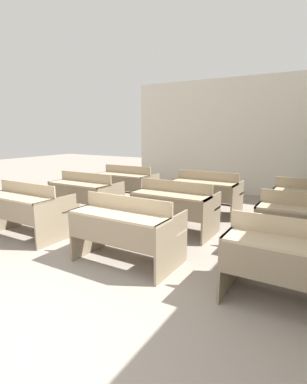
{
  "coord_description": "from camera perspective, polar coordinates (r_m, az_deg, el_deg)",
  "views": [
    {
      "loc": [
        2.08,
        -1.22,
        1.67
      ],
      "look_at": [
        -0.24,
        2.69,
        0.74
      ],
      "focal_mm": 28.0,
      "sensor_mm": 36.0,
      "label": 1
    }
  ],
  "objects": [
    {
      "name": "bench_second_center",
      "position": [
        4.97,
        4.01,
        -2.47
      ],
      "size": [
        1.29,
        0.8,
        0.87
      ],
      "color": "#796952",
      "rests_on": "ground_plane"
    },
    {
      "name": "bench_third_left",
      "position": [
        7.14,
        -5.1,
        1.81
      ],
      "size": [
        1.29,
        0.8,
        0.87
      ],
      "color": "#7C6D56",
      "rests_on": "ground_plane"
    },
    {
      "name": "bench_front_right",
      "position": [
        3.2,
        25.54,
        -11.65
      ],
      "size": [
        1.29,
        0.8,
        0.87
      ],
      "color": "#7F7059",
      "rests_on": "ground_plane"
    },
    {
      "name": "bench_front_left",
      "position": [
        5.2,
        -22.95,
        -2.74
      ],
      "size": [
        1.29,
        0.8,
        0.87
      ],
      "color": "#81725B",
      "rests_on": "ground_plane"
    },
    {
      "name": "bench_second_left",
      "position": [
        6.09,
        -12.89,
        -0.12
      ],
      "size": [
        1.29,
        0.8,
        0.87
      ],
      "color": "#7E6E57",
      "rests_on": "ground_plane"
    },
    {
      "name": "wall_back",
      "position": [
        8.31,
        16.49,
        10.03
      ],
      "size": [
        6.26,
        0.06,
        3.04
      ],
      "color": "beige",
      "rests_on": "ground_plane"
    },
    {
      "name": "bench_third_center",
      "position": [
        6.19,
        10.02,
        0.19
      ],
      "size": [
        1.29,
        0.8,
        0.87
      ],
      "color": "#7A6A53",
      "rests_on": "ground_plane"
    },
    {
      "name": "ground_plane",
      "position": [
        2.93,
        -25.94,
        -24.48
      ],
      "size": [
        30.0,
        30.0,
        0.0
      ],
      "primitive_type": "plane",
      "color": "gray"
    },
    {
      "name": "bench_front_center",
      "position": [
        3.84,
        -5.18,
        -6.72
      ],
      "size": [
        1.29,
        0.8,
        0.87
      ],
      "color": "#7F7059",
      "rests_on": "ground_plane"
    }
  ]
}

